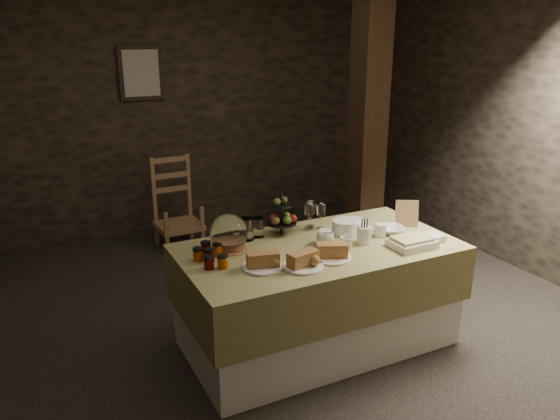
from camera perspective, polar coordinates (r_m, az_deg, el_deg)
name	(u,v)px	position (r m, az deg, el deg)	size (l,w,h in m)	color
ground_plane	(253,329)	(4.27, -2.87, -12.35)	(5.50, 5.00, 0.01)	black
room_shell	(249,125)	(3.72, -3.25, 8.82)	(5.52, 5.02, 2.60)	black
buffet_table	(318,288)	(3.91, 3.97, -8.14)	(1.91, 1.02, 0.76)	white
chair	(176,207)	(5.78, -10.78, 0.27)	(0.46, 0.44, 0.74)	olive
timber_column	(368,120)	(5.74, 9.18, 9.31)	(0.30, 0.30, 2.60)	black
framed_picture	(141,73)	(6.00, -14.34, 13.69)	(0.45, 0.04, 0.55)	#2E2218
plate_stack_a	(345,227)	(4.01, 6.81, -1.76)	(0.19, 0.19, 0.10)	white
plate_stack_b	(353,226)	(4.06, 7.65, -1.63)	(0.20, 0.20, 0.09)	white
cutlery_holder	(364,235)	(3.84, 8.76, -2.60)	(0.10, 0.10, 0.12)	white
cup_a	(325,239)	(3.77, 4.72, -3.00)	(0.12, 0.12, 0.10)	white
cup_b	(347,243)	(3.72, 6.97, -3.47)	(0.10, 0.10, 0.09)	white
mug_c	(325,236)	(3.82, 4.76, -2.76)	(0.09, 0.09, 0.10)	white
mug_d	(381,230)	(4.00, 10.51, -2.07)	(0.08, 0.08, 0.09)	white
bowl	(391,230)	(4.08, 11.53, -2.04)	(0.19, 0.19, 0.05)	white
cake_dome	(229,235)	(3.69, -5.38, -2.61)	(0.26, 0.26, 0.26)	olive
fruit_stand	(283,218)	(3.95, 0.27, -0.83)	(0.22, 0.22, 0.31)	black
bread_platter_left	(263,262)	(3.42, -1.80, -5.47)	(0.26, 0.26, 0.11)	white
bread_platter_center	(303,261)	(3.43, 2.41, -5.39)	(0.26, 0.26, 0.11)	white
bread_platter_right	(332,253)	(3.57, 5.43, -4.48)	(0.26, 0.26, 0.11)	white
jam_jars	(210,256)	(3.54, -7.28, -4.79)	(0.20, 0.32, 0.07)	#510305
tart_dish	(412,242)	(3.85, 13.64, -3.29)	(0.30, 0.22, 0.07)	white
square_dish	(432,237)	(4.01, 15.62, -2.75)	(0.14, 0.14, 0.04)	white
menu_frame	(407,215)	(4.23, 13.11, -0.48)	(0.17, 0.02, 0.22)	olive
storage_jar_a	(247,229)	(3.86, -3.49, -2.01)	(0.10, 0.10, 0.16)	white
storage_jar_b	(258,227)	(3.91, -2.35, -1.83)	(0.09, 0.09, 0.14)	white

